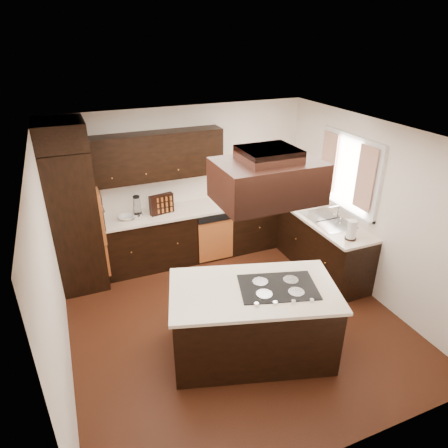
{
  "coord_description": "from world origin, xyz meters",
  "views": [
    {
      "loc": [
        -1.78,
        -3.93,
        3.55
      ],
      "look_at": [
        0.1,
        0.6,
        1.15
      ],
      "focal_mm": 32.0,
      "sensor_mm": 36.0,
      "label": 1
    }
  ],
  "objects_px": {
    "oven_column": "(75,220)",
    "island": "(252,322)",
    "range_hood": "(267,181)",
    "spice_rack": "(162,204)"
  },
  "relations": [
    {
      "from": "oven_column",
      "to": "island",
      "type": "bearing_deg",
      "value": -53.49
    },
    {
      "from": "oven_column",
      "to": "island",
      "type": "xyz_separation_m",
      "value": [
        1.73,
        -2.33,
        -0.62
      ]
    },
    {
      "from": "range_hood",
      "to": "spice_rack",
      "type": "bearing_deg",
      "value": 104.05
    },
    {
      "from": "oven_column",
      "to": "island",
      "type": "relative_size",
      "value": 1.16
    },
    {
      "from": "island",
      "to": "range_hood",
      "type": "height_order",
      "value": "range_hood"
    },
    {
      "from": "island",
      "to": "range_hood",
      "type": "relative_size",
      "value": 1.74
    },
    {
      "from": "oven_column",
      "to": "spice_rack",
      "type": "bearing_deg",
      "value": 2.62
    },
    {
      "from": "island",
      "to": "range_hood",
      "type": "xyz_separation_m",
      "value": [
        0.15,
        0.08,
        1.72
      ]
    },
    {
      "from": "island",
      "to": "range_hood",
      "type": "distance_m",
      "value": 1.73
    },
    {
      "from": "island",
      "to": "spice_rack",
      "type": "xyz_separation_m",
      "value": [
        -0.43,
        2.39,
        0.64
      ]
    }
  ]
}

